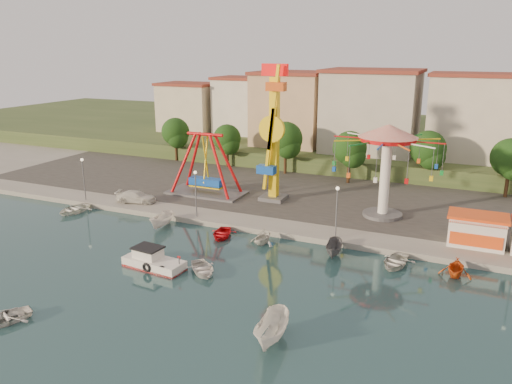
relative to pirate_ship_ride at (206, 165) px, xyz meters
The scene contains 34 objects.
ground 24.70m from the pirate_ship_ride, 61.84° to the right, with size 200.00×200.00×0.00m, color #15353B.
quay_deck 42.36m from the pirate_ship_ride, 74.21° to the left, with size 200.00×100.00×0.60m, color #9E998E.
asphalt_pad 14.81m from the pirate_ship_ride, 36.77° to the left, with size 90.00×28.00×0.01m, color #4C4944.
hill_terrace 47.08m from the pirate_ship_ride, 75.87° to the left, with size 200.00×60.00×3.00m, color #384C26.
pirate_ship_ride is the anchor object (origin of this frame).
kamikaze_tower 9.98m from the pirate_ship_ride, ahead, with size 3.27×3.10×16.50m.
wave_swinger 22.86m from the pirate_ship_ride, ahead, with size 11.60×11.60×10.40m.
booth_left 32.73m from the pirate_ship_ride, ahead, with size 5.40×3.78×3.08m.
lamp_post_0 15.16m from the pirate_ship_ride, 146.07° to the right, with size 0.14×0.14×5.00m, color #59595E.
lamp_post_1 9.21m from the pirate_ship_ride, 67.63° to the right, with size 0.14×0.14×5.00m, color #59595E.
lamp_post_2 21.26m from the pirate_ship_ride, 23.41° to the right, with size 0.14×0.14×5.00m, color #59595E.
tree_0 21.31m from the pirate_ship_ride, 133.07° to the left, with size 4.60×4.60×7.19m.
tree_1 15.51m from the pirate_ship_ride, 107.01° to the left, with size 4.35×4.35×6.80m.
tree_2 15.46m from the pirate_ship_ride, 69.17° to the left, with size 5.02×5.02×7.85m.
tree_3 20.20m from the pirate_ship_ride, 39.90° to the left, with size 4.68×4.68×7.32m.
tree_4 30.07m from the pirate_ship_ride, 32.01° to the left, with size 4.86×4.86×7.60m.
tree_5 38.19m from the pirate_ship_ride, 21.69° to the left, with size 4.83×4.83×7.54m.
building_0 33.27m from the pirate_ship_ride, 131.64° to the left, with size 9.26×9.53×11.87m, color beige.
building_1 31.67m from the pirate_ship_ride, 108.22° to the left, with size 12.33×9.01×8.63m, color silver.
building_2 31.00m from the pirate_ship_ride, 83.86° to the left, with size 11.95×9.28×11.23m, color tan.
building_3 32.42m from the pirate_ship_ride, 58.04° to the left, with size 12.59×10.50×9.20m, color beige.
building_4 43.48m from the pirate_ship_ride, 45.22° to the left, with size 10.75×9.23×9.24m, color beige.
cabin_motorboat 21.95m from the pirate_ship_ride, 73.37° to the right, with size 5.89×2.70×2.01m.
rowboat_a 23.02m from the pirate_ship_ride, 61.55° to the right, with size 2.73×3.83×0.79m, color white.
rowboat_b 33.08m from the pirate_ship_ride, 86.63° to the right, with size 2.70×3.78×0.78m, color silver.
skiff 34.22m from the pirate_ship_ride, 53.33° to the right, with size 1.78×4.74×1.83m, color white.
van 9.59m from the pirate_ship_ride, 131.76° to the right, with size 1.97×4.85×1.41m, color silver.
moored_boat_0 16.84m from the pirate_ship_ride, 134.73° to the right, with size 3.02×4.23×0.88m, color white.
moored_boat_2 12.22m from the pirate_ship_ride, 85.16° to the right, with size 1.50×3.99×1.54m, color silver.
moored_boat_3 14.85m from the pirate_ship_ride, 54.44° to the right, with size 2.68×3.75×0.78m, color red.
moored_boat_4 17.75m from the pirate_ship_ride, 42.00° to the right, with size 2.50×2.90×1.53m, color silver.
moored_boat_5 23.62m from the pirate_ship_ride, 29.90° to the right, with size 1.42×3.77×1.46m, color #57565B.
moored_boat_6 28.62m from the pirate_ship_ride, 24.23° to the right, with size 2.92×4.08×0.85m, color silver.
moored_boat_7 33.21m from the pirate_ship_ride, 20.62° to the right, with size 2.74×3.17×1.67m, color #D34B12.
Camera 1 is at (19.67, -32.87, 18.78)m, focal length 35.00 mm.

